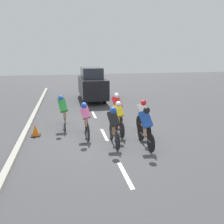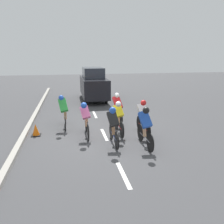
{
  "view_description": "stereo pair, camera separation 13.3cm",
  "coord_description": "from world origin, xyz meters",
  "px_view_note": "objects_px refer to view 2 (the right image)",
  "views": [
    {
      "loc": [
        1.5,
        8.28,
        3.18
      ],
      "look_at": [
        -0.33,
        -0.08,
        0.95
      ],
      "focal_mm": 35.0,
      "sensor_mm": 36.0,
      "label": 1
    },
    {
      "loc": [
        1.37,
        8.31,
        3.18
      ],
      "look_at": [
        -0.33,
        -0.08,
        0.95
      ],
      "focal_mm": 35.0,
      "sensor_mm": 36.0,
      "label": 2
    }
  ],
  "objects_px": {
    "cyclist_green": "(64,110)",
    "support_car": "(94,84)",
    "cyclist_white": "(143,116)",
    "cyclist_red": "(118,107)",
    "cyclist_yellow": "(119,116)",
    "traffic_cone": "(36,130)",
    "cyclist_pink": "(86,118)",
    "cyclist_black": "(113,124)",
    "cyclist_blue": "(145,125)"
  },
  "relations": [
    {
      "from": "cyclist_yellow",
      "to": "cyclist_red",
      "type": "bearing_deg",
      "value": -101.6
    },
    {
      "from": "cyclist_red",
      "to": "cyclist_pink",
      "type": "bearing_deg",
      "value": 40.37
    },
    {
      "from": "cyclist_black",
      "to": "support_car",
      "type": "xyz_separation_m",
      "value": [
        -0.3,
        -8.5,
        0.36
      ]
    },
    {
      "from": "cyclist_green",
      "to": "cyclist_yellow",
      "type": "bearing_deg",
      "value": 149.61
    },
    {
      "from": "cyclist_black",
      "to": "cyclist_blue",
      "type": "xyz_separation_m",
      "value": [
        -1.06,
        0.4,
        0.02
      ]
    },
    {
      "from": "cyclist_white",
      "to": "cyclist_green",
      "type": "bearing_deg",
      "value": -27.05
    },
    {
      "from": "cyclist_yellow",
      "to": "traffic_cone",
      "type": "xyz_separation_m",
      "value": [
        3.34,
        -0.5,
        -0.53
      ]
    },
    {
      "from": "cyclist_yellow",
      "to": "support_car",
      "type": "distance_m",
      "value": 7.44
    },
    {
      "from": "cyclist_white",
      "to": "cyclist_red",
      "type": "distance_m",
      "value": 1.8
    },
    {
      "from": "cyclist_yellow",
      "to": "cyclist_black",
      "type": "bearing_deg",
      "value": 67.37
    },
    {
      "from": "cyclist_yellow",
      "to": "cyclist_white",
      "type": "xyz_separation_m",
      "value": [
        -0.94,
        0.31,
        0.05
      ]
    },
    {
      "from": "cyclist_green",
      "to": "cyclist_red",
      "type": "xyz_separation_m",
      "value": [
        -2.47,
        -0.07,
        0.0
      ]
    },
    {
      "from": "cyclist_red",
      "to": "cyclist_pink",
      "type": "distance_m",
      "value": 2.12
    },
    {
      "from": "support_car",
      "to": "traffic_cone",
      "type": "height_order",
      "value": "support_car"
    },
    {
      "from": "cyclist_yellow",
      "to": "cyclist_black",
      "type": "height_order",
      "value": "cyclist_black"
    },
    {
      "from": "cyclist_blue",
      "to": "traffic_cone",
      "type": "height_order",
      "value": "cyclist_blue"
    },
    {
      "from": "cyclist_blue",
      "to": "traffic_cone",
      "type": "distance_m",
      "value": 4.45
    },
    {
      "from": "cyclist_black",
      "to": "cyclist_blue",
      "type": "distance_m",
      "value": 1.13
    },
    {
      "from": "cyclist_pink",
      "to": "support_car",
      "type": "height_order",
      "value": "support_car"
    },
    {
      "from": "cyclist_blue",
      "to": "cyclist_pink",
      "type": "distance_m",
      "value": 2.43
    },
    {
      "from": "cyclist_red",
      "to": "cyclist_blue",
      "type": "bearing_deg",
      "value": 96.77
    },
    {
      "from": "cyclist_green",
      "to": "cyclist_white",
      "type": "bearing_deg",
      "value": 152.95
    },
    {
      "from": "cyclist_yellow",
      "to": "support_car",
      "type": "bearing_deg",
      "value": -88.9
    },
    {
      "from": "cyclist_blue",
      "to": "traffic_cone",
      "type": "relative_size",
      "value": 3.42
    },
    {
      "from": "cyclist_black",
      "to": "cyclist_blue",
      "type": "relative_size",
      "value": 0.97
    },
    {
      "from": "cyclist_white",
      "to": "cyclist_green",
      "type": "xyz_separation_m",
      "value": [
        3.13,
        -1.6,
        -0.0
      ]
    },
    {
      "from": "cyclist_yellow",
      "to": "cyclist_pink",
      "type": "height_order",
      "value": "cyclist_pink"
    },
    {
      "from": "cyclist_green",
      "to": "cyclist_blue",
      "type": "xyz_separation_m",
      "value": [
        -2.81,
        2.75,
        0.01
      ]
    },
    {
      "from": "support_car",
      "to": "cyclist_black",
      "type": "bearing_deg",
      "value": 87.97
    },
    {
      "from": "cyclist_white",
      "to": "cyclist_black",
      "type": "xyz_separation_m",
      "value": [
        1.38,
        0.75,
        -0.02
      ]
    },
    {
      "from": "cyclist_red",
      "to": "cyclist_black",
      "type": "bearing_deg",
      "value": 73.39
    },
    {
      "from": "cyclist_green",
      "to": "support_car",
      "type": "distance_m",
      "value": 6.49
    },
    {
      "from": "cyclist_black",
      "to": "cyclist_pink",
      "type": "bearing_deg",
      "value": -49.74
    },
    {
      "from": "cyclist_red",
      "to": "cyclist_white",
      "type": "bearing_deg",
      "value": 111.59
    },
    {
      "from": "cyclist_yellow",
      "to": "support_car",
      "type": "xyz_separation_m",
      "value": [
        0.14,
        -7.43,
        0.39
      ]
    },
    {
      "from": "cyclist_red",
      "to": "cyclist_blue",
      "type": "distance_m",
      "value": 2.84
    },
    {
      "from": "cyclist_white",
      "to": "support_car",
      "type": "xyz_separation_m",
      "value": [
        1.08,
        -7.75,
        0.34
      ]
    },
    {
      "from": "cyclist_pink",
      "to": "cyclist_yellow",
      "type": "bearing_deg",
      "value": -179.41
    },
    {
      "from": "cyclist_yellow",
      "to": "cyclist_black",
      "type": "distance_m",
      "value": 1.15
    },
    {
      "from": "cyclist_red",
      "to": "cyclist_blue",
      "type": "height_order",
      "value": "cyclist_red"
    },
    {
      "from": "cyclist_green",
      "to": "cyclist_blue",
      "type": "height_order",
      "value": "cyclist_green"
    },
    {
      "from": "cyclist_blue",
      "to": "traffic_cone",
      "type": "bearing_deg",
      "value": -26.46
    },
    {
      "from": "cyclist_red",
      "to": "traffic_cone",
      "type": "xyz_separation_m",
      "value": [
        3.62,
        0.85,
        -0.57
      ]
    },
    {
      "from": "cyclist_white",
      "to": "cyclist_blue",
      "type": "height_order",
      "value": "cyclist_blue"
    },
    {
      "from": "cyclist_black",
      "to": "cyclist_pink",
      "type": "height_order",
      "value": "cyclist_black"
    },
    {
      "from": "cyclist_yellow",
      "to": "cyclist_black",
      "type": "relative_size",
      "value": 1.05
    },
    {
      "from": "cyclist_yellow",
      "to": "cyclist_pink",
      "type": "distance_m",
      "value": 1.33
    },
    {
      "from": "cyclist_yellow",
      "to": "cyclist_green",
      "type": "bearing_deg",
      "value": -30.39
    },
    {
      "from": "cyclist_white",
      "to": "cyclist_pink",
      "type": "distance_m",
      "value": 2.29
    },
    {
      "from": "support_car",
      "to": "traffic_cone",
      "type": "xyz_separation_m",
      "value": [
        3.19,
        6.93,
        -0.91
      ]
    }
  ]
}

